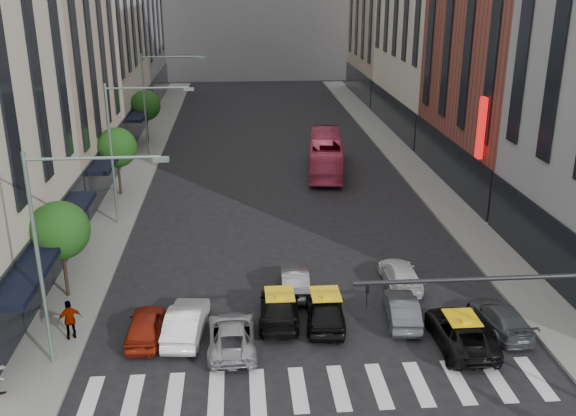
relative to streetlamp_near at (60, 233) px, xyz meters
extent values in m
plane|color=black|center=(10.04, -4.00, -5.90)|extent=(160.00, 160.00, 0.00)
cube|color=slate|center=(-1.46, 26.00, -5.83)|extent=(3.00, 96.00, 0.15)
cube|color=slate|center=(21.54, 26.00, -5.83)|extent=(3.00, 96.00, 0.15)
cube|color=tan|center=(-6.96, 24.00, 6.10)|extent=(8.00, 16.00, 24.00)
cube|color=brown|center=(27.04, 23.00, 7.10)|extent=(8.00, 18.00, 26.00)
cylinder|color=black|center=(-1.76, 6.00, -4.18)|extent=(0.18, 0.18, 3.15)
sphere|color=#1B3F12|center=(-1.76, 6.00, -2.24)|extent=(2.88, 2.88, 2.88)
cylinder|color=black|center=(-1.76, 22.00, -4.18)|extent=(0.18, 0.18, 3.15)
sphere|color=#1B3F12|center=(-1.76, 22.00, -2.24)|extent=(2.88, 2.88, 2.88)
cylinder|color=black|center=(-1.76, 38.00, -4.18)|extent=(0.18, 0.18, 3.15)
sphere|color=#1B3F12|center=(-1.76, 38.00, -2.24)|extent=(2.88, 2.88, 2.88)
cylinder|color=gray|center=(-0.96, 0.00, -1.25)|extent=(0.16, 0.16, 9.00)
cylinder|color=gray|center=(1.54, 0.00, 2.95)|extent=(5.00, 0.12, 0.12)
cube|color=gray|center=(4.04, 0.00, 2.85)|extent=(0.60, 0.25, 0.18)
cylinder|color=gray|center=(-0.96, 16.00, -1.25)|extent=(0.16, 0.16, 9.00)
cylinder|color=gray|center=(1.54, 16.00, 2.95)|extent=(5.00, 0.12, 0.12)
cube|color=gray|center=(4.04, 16.00, 2.85)|extent=(0.60, 0.25, 0.18)
cylinder|color=gray|center=(-0.96, 32.00, -1.25)|extent=(0.16, 0.16, 9.00)
cylinder|color=gray|center=(1.54, 32.00, 2.95)|extent=(5.00, 0.12, 0.12)
cube|color=gray|center=(4.04, 32.00, 2.85)|extent=(0.60, 0.25, 0.18)
cylinder|color=black|center=(15.54, -5.00, -0.10)|extent=(10.00, 0.16, 0.16)
imported|color=black|center=(11.04, -5.00, -0.60)|extent=(0.13, 0.16, 0.80)
cube|color=red|center=(22.64, 16.00, 0.10)|extent=(0.30, 0.70, 4.00)
imported|color=maroon|center=(2.64, 1.80, -5.25)|extent=(1.59, 3.84, 1.30)
imported|color=white|center=(4.42, 1.91, -5.19)|extent=(1.96, 4.49, 1.43)
imported|color=#9B9BA0|center=(6.46, 0.76, -5.28)|extent=(2.10, 4.48, 1.24)
imported|color=black|center=(8.68, 2.96, -5.23)|extent=(2.26, 4.77, 1.34)
imported|color=black|center=(10.76, 2.48, -5.15)|extent=(2.14, 4.55, 1.50)
imported|color=#42454A|center=(14.34, 2.37, -5.26)|extent=(1.75, 4.02, 1.28)
imported|color=black|center=(16.38, 0.14, -5.23)|extent=(2.25, 4.83, 1.34)
imported|color=#404347|center=(18.61, 1.28, -5.29)|extent=(2.03, 4.37, 1.24)
imported|color=gray|center=(9.63, 5.76, -5.25)|extent=(1.51, 4.01, 1.31)
imported|color=silver|center=(15.17, 6.07, -5.28)|extent=(1.78, 4.29, 1.24)
imported|color=#D63F68|center=(14.10, 27.01, -4.40)|extent=(3.88, 11.02, 3.00)
imported|color=gray|center=(-0.60, 1.85, -4.84)|extent=(1.16, 0.84, 1.83)
camera|label=1|loc=(6.96, -23.55, 9.31)|focal=40.00mm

